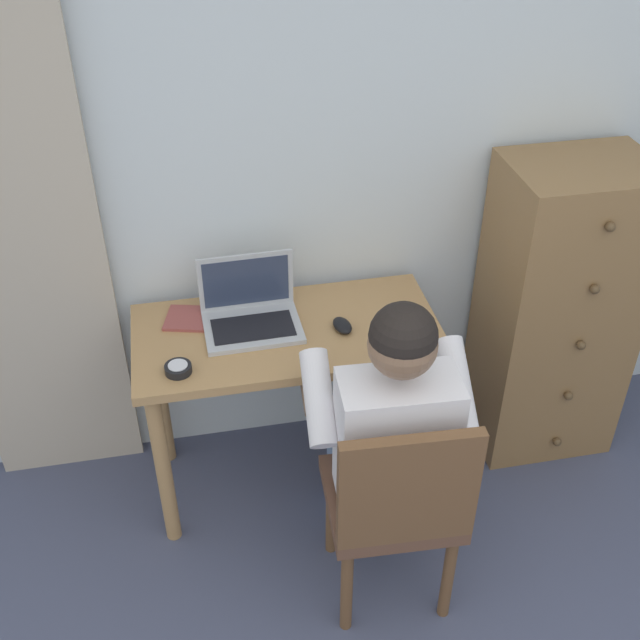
% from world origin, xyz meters
% --- Properties ---
extents(wall_back, '(4.80, 0.05, 2.50)m').
position_xyz_m(wall_back, '(0.00, 2.20, 1.25)').
color(wall_back, silver).
rests_on(wall_back, ground_plane).
extents(curtain_panel, '(0.56, 0.03, 2.24)m').
position_xyz_m(curtain_panel, '(-1.19, 2.13, 1.12)').
color(curtain_panel, '#BCAD99').
rests_on(curtain_panel, ground_plane).
extents(desk, '(1.09, 0.53, 0.75)m').
position_xyz_m(desk, '(-0.32, 1.86, 0.61)').
color(desk, tan).
rests_on(desk, ground_plane).
extents(dresser, '(0.53, 0.44, 1.25)m').
position_xyz_m(dresser, '(0.76, 1.94, 0.62)').
color(dresser, olive).
rests_on(dresser, ground_plane).
extents(chair, '(0.44, 0.42, 0.88)m').
position_xyz_m(chair, '(-0.08, 1.24, 0.49)').
color(chair, brown).
rests_on(chair, ground_plane).
extents(person_seated, '(0.55, 0.60, 1.19)m').
position_xyz_m(person_seated, '(-0.07, 1.42, 0.67)').
color(person_seated, '#6B84AD').
rests_on(person_seated, ground_plane).
extents(laptop, '(0.35, 0.26, 0.24)m').
position_xyz_m(laptop, '(-0.44, 1.93, 0.80)').
color(laptop, '#B7BABF').
rests_on(laptop, desk).
extents(computer_mouse, '(0.08, 0.11, 0.03)m').
position_xyz_m(computer_mouse, '(-0.13, 1.83, 0.76)').
color(computer_mouse, black).
rests_on(computer_mouse, desk).
extents(desk_clock, '(0.09, 0.09, 0.03)m').
position_xyz_m(desk_clock, '(-0.71, 1.70, 0.76)').
color(desk_clock, black).
rests_on(desk_clock, desk).
extents(notebook_pad, '(0.24, 0.20, 0.01)m').
position_xyz_m(notebook_pad, '(-0.63, 1.99, 0.75)').
color(notebook_pad, '#994742').
rests_on(notebook_pad, desk).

